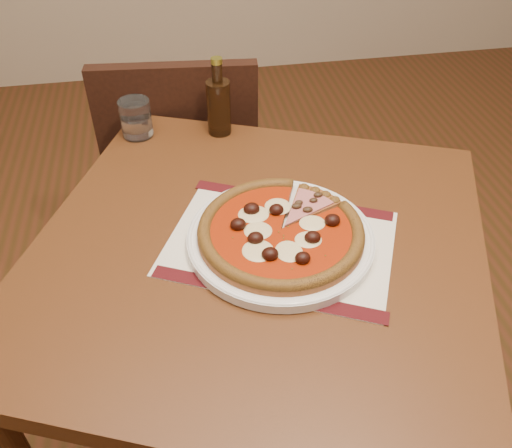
# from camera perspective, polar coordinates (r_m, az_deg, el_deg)

# --- Properties ---
(table) EXTENTS (1.04, 1.04, 0.75)m
(table) POSITION_cam_1_polar(r_m,az_deg,el_deg) (1.05, 0.20, -6.18)
(table) COLOR #5B2D15
(table) RESTS_ON ground
(chair_far) EXTENTS (0.45, 0.45, 0.87)m
(chair_far) POSITION_cam_1_polar(r_m,az_deg,el_deg) (1.62, -7.47, 5.67)
(chair_far) COLOR black
(chair_far) RESTS_ON ground
(placemat) EXTENTS (0.48, 0.42, 0.00)m
(placemat) POSITION_cam_1_polar(r_m,az_deg,el_deg) (0.98, 2.58, -1.99)
(placemat) COLOR beige
(placemat) RESTS_ON table
(plate) EXTENTS (0.33, 0.33, 0.02)m
(plate) POSITION_cam_1_polar(r_m,az_deg,el_deg) (0.97, 2.59, -1.56)
(plate) COLOR white
(plate) RESTS_ON placemat
(pizza) EXTENTS (0.30, 0.30, 0.04)m
(pizza) POSITION_cam_1_polar(r_m,az_deg,el_deg) (0.96, 2.61, -0.69)
(pizza) COLOR brown
(pizza) RESTS_ON plate
(ham_slice) EXTENTS (0.12, 0.12, 0.02)m
(ham_slice) POSITION_cam_1_polar(r_m,az_deg,el_deg) (1.02, 5.60, 2.12)
(ham_slice) COLOR brown
(ham_slice) RESTS_ON plate
(water_glass) EXTENTS (0.09, 0.09, 0.09)m
(water_glass) POSITION_cam_1_polar(r_m,az_deg,el_deg) (1.28, -12.53, 10.81)
(water_glass) COLOR white
(water_glass) RESTS_ON table
(bottle) EXTENTS (0.05, 0.05, 0.18)m
(bottle) POSITION_cam_1_polar(r_m,az_deg,el_deg) (1.25, -3.95, 12.43)
(bottle) COLOR #321C0C
(bottle) RESTS_ON table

